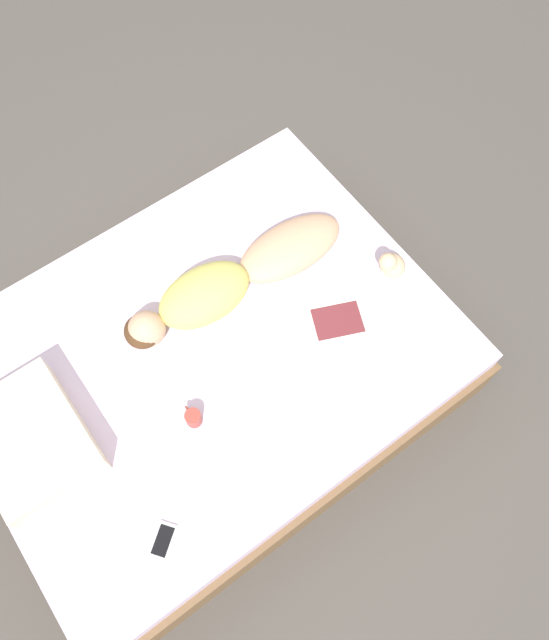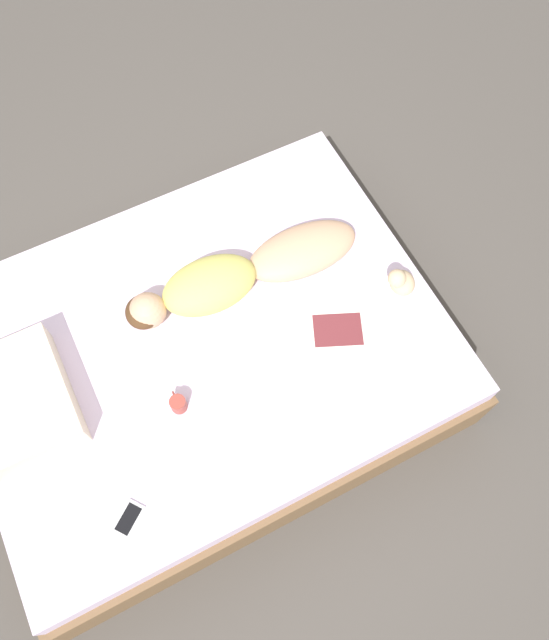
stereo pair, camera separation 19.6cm
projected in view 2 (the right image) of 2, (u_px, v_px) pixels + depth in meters
The scene contains 8 objects.
ground_plane at pixel (213, 375), 3.40m from camera, with size 12.00×12.00×0.00m, color #4C4742.
bed at pixel (208, 359), 3.17m from camera, with size 1.75×2.27×0.51m.
person at pixel (239, 275), 2.99m from camera, with size 0.32×1.20×0.19m.
open_magazine at pixel (340, 354), 2.90m from camera, with size 0.60×0.51×0.01m.
coffee_mug at pixel (178, 404), 2.76m from camera, with size 0.10×0.07×0.08m.
cell_phone at pixel (129, 519), 2.59m from camera, with size 0.15×0.16×0.01m.
plush_toy at pixel (401, 282), 2.98m from camera, with size 0.13×0.15×0.18m.
pillow at pixel (19, 402), 2.73m from camera, with size 0.56×0.43×0.16m.
Camera 2 is at (-1.18, 0.22, 3.22)m, focal length 35.00 mm.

